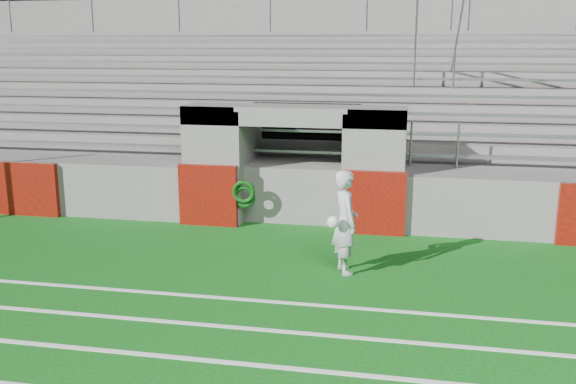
# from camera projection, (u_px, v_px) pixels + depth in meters

# --- Properties ---
(ground) EXTENTS (90.00, 90.00, 0.00)m
(ground) POSITION_uv_depth(u_px,v_px,m) (257.00, 277.00, 10.98)
(ground) COLOR #0D5212
(ground) RESTS_ON ground
(stadium_structure) EXTENTS (26.00, 8.48, 5.42)m
(stadium_structure) POSITION_uv_depth(u_px,v_px,m) (322.00, 130.00, 18.26)
(stadium_structure) COLOR #64615F
(stadium_structure) RESTS_ON ground
(goalkeeper_with_ball) EXTENTS (0.66, 0.80, 1.82)m
(goalkeeper_with_ball) POSITION_uv_depth(u_px,v_px,m) (345.00, 222.00, 11.04)
(goalkeeper_with_ball) COLOR #B3B6BD
(goalkeeper_with_ball) RESTS_ON ground
(hose_coil) EXTENTS (0.52, 0.15, 0.63)m
(hose_coil) POSITION_uv_depth(u_px,v_px,m) (244.00, 194.00, 13.79)
(hose_coil) COLOR #0B3A0F
(hose_coil) RESTS_ON ground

